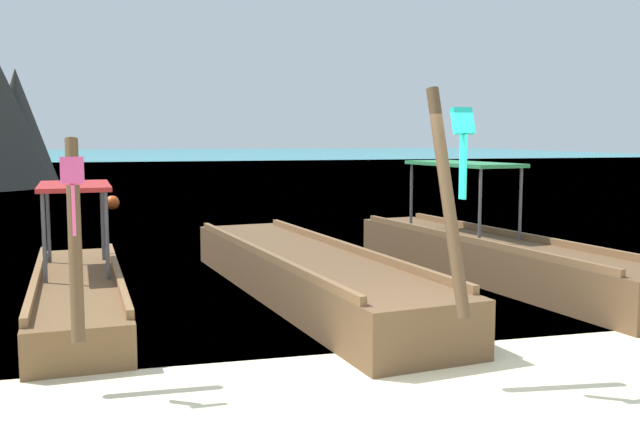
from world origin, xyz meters
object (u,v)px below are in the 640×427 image
(longtail_boat_orange_ribbon, at_px, (492,257))
(mooring_buoy_near, at_px, (112,203))
(longtail_boat_pink_ribbon, at_px, (78,291))
(longtail_boat_turquoise_ribbon, at_px, (306,274))

(longtail_boat_orange_ribbon, xyz_separation_m, mooring_buoy_near, (-6.19, 12.75, -0.15))
(longtail_boat_pink_ribbon, bearing_deg, longtail_boat_turquoise_ribbon, 3.73)
(longtail_boat_turquoise_ribbon, bearing_deg, mooring_buoy_near, 102.94)
(mooring_buoy_near, bearing_deg, longtail_boat_turquoise_ribbon, -77.06)
(longtail_boat_orange_ribbon, distance_m, mooring_buoy_near, 14.18)
(longtail_boat_pink_ribbon, distance_m, longtail_boat_turquoise_ribbon, 3.07)
(longtail_boat_turquoise_ribbon, height_order, mooring_buoy_near, longtail_boat_turquoise_ribbon)
(longtail_boat_orange_ribbon, relative_size, mooring_buoy_near, 16.15)
(mooring_buoy_near, bearing_deg, longtail_boat_pink_ribbon, -90.15)
(longtail_boat_turquoise_ribbon, height_order, longtail_boat_orange_ribbon, longtail_boat_turquoise_ribbon)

